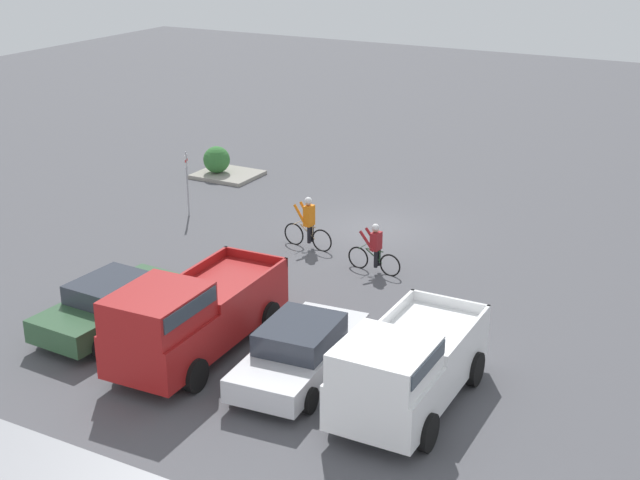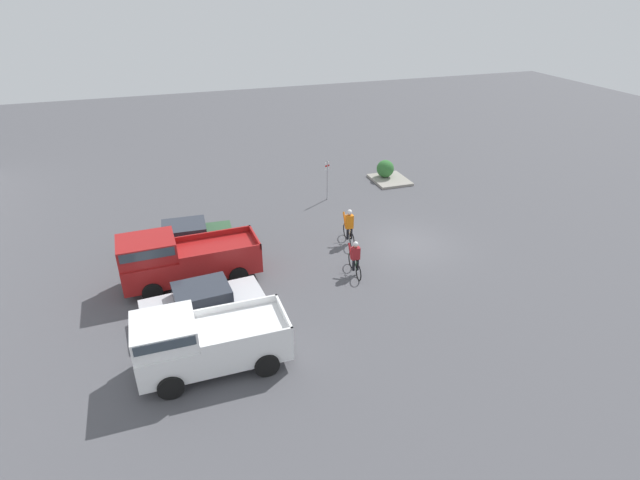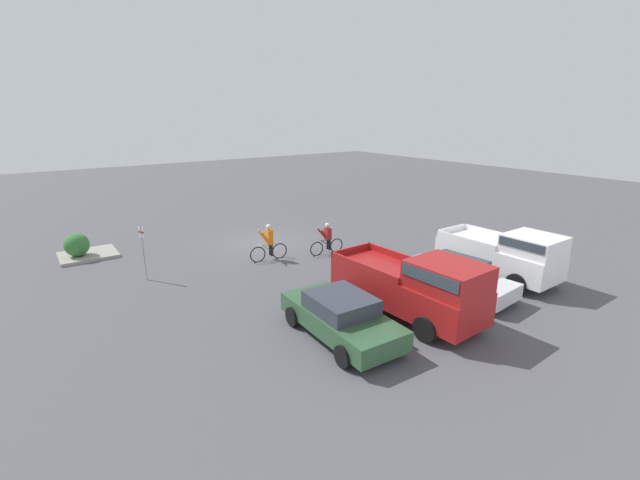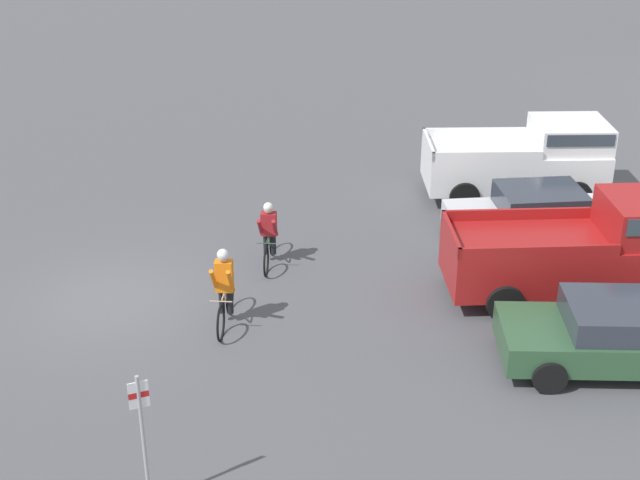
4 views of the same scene
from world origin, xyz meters
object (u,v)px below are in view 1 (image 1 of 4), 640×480
at_px(sedan_0, 300,350).
at_px(cyclist_0, 308,223).
at_px(fire_lane_sign, 187,177).
at_px(cyclist_1, 375,248).
at_px(pickup_truck_1, 190,315).
at_px(shrub, 217,160).
at_px(pickup_truck_0, 405,366).
at_px(sedan_1, 113,304).

height_order(sedan_0, cyclist_0, cyclist_0).
bearing_deg(fire_lane_sign, cyclist_1, 169.09).
bearing_deg(cyclist_1, sedan_0, 99.98).
bearing_deg(pickup_truck_1, cyclist_1, -102.76).
xyz_separation_m(fire_lane_sign, shrub, (1.94, -4.59, -0.73)).
xyz_separation_m(pickup_truck_0, pickup_truck_1, (5.59, 0.24, 0.06)).
distance_m(pickup_truck_0, cyclist_0, 10.25).
relative_size(sedan_0, cyclist_1, 2.51).
bearing_deg(pickup_truck_1, cyclist_0, -81.84).
bearing_deg(sedan_1, sedan_0, -178.52).
distance_m(pickup_truck_0, sedan_0, 2.85).
relative_size(pickup_truck_1, fire_lane_sign, 2.38).
distance_m(cyclist_0, shrub, 9.04).
bearing_deg(cyclist_1, sedan_1, 56.69).
height_order(sedan_1, shrub, sedan_1).
relative_size(pickup_truck_0, sedan_0, 1.05).
xyz_separation_m(sedan_0, shrub, (11.21, -12.76, 0.02)).
bearing_deg(cyclist_0, pickup_truck_0, 131.03).
relative_size(pickup_truck_0, sedan_1, 1.09).
height_order(pickup_truck_0, cyclist_1, pickup_truck_0).
xyz_separation_m(pickup_truck_0, cyclist_1, (3.97, -6.92, -0.34)).
bearing_deg(fire_lane_sign, pickup_truck_0, 144.91).
bearing_deg(pickup_truck_1, fire_lane_sign, -53.34).
bearing_deg(cyclist_1, shrub, -31.48).
height_order(sedan_1, cyclist_1, cyclist_1).
relative_size(pickup_truck_0, cyclist_1, 2.65).
distance_m(fire_lane_sign, shrub, 5.04).
relative_size(pickup_truck_1, cyclist_0, 3.04).
relative_size(sedan_0, fire_lane_sign, 1.94).
height_order(sedan_0, fire_lane_sign, fire_lane_sign).
xyz_separation_m(sedan_0, fire_lane_sign, (9.27, -8.17, 0.76)).
relative_size(sedan_1, cyclist_0, 2.39).
bearing_deg(cyclist_0, shrub, -36.26).
bearing_deg(shrub, cyclist_0, 143.74).
bearing_deg(sedan_1, cyclist_0, -102.49).
height_order(pickup_truck_0, cyclist_0, pickup_truck_0).
bearing_deg(sedan_0, fire_lane_sign, -41.39).
height_order(cyclist_1, fire_lane_sign, fire_lane_sign).
relative_size(sedan_0, cyclist_0, 2.48).
distance_m(pickup_truck_1, shrub, 15.76).
distance_m(sedan_1, cyclist_1, 8.08).
distance_m(pickup_truck_1, fire_lane_sign, 10.88).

